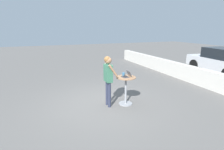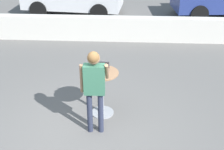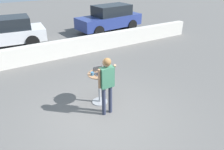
{
  "view_description": "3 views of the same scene",
  "coord_description": "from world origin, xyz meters",
  "px_view_note": "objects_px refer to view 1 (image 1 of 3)",
  "views": [
    {
      "loc": [
        5.62,
        -1.95,
        2.68
      ],
      "look_at": [
        0.09,
        0.27,
        1.09
      ],
      "focal_mm": 28.0,
      "sensor_mm": 36.0,
      "label": 1
    },
    {
      "loc": [
        0.81,
        -4.98,
        4.04
      ],
      "look_at": [
        0.53,
        0.29,
        1.2
      ],
      "focal_mm": 50.0,
      "sensor_mm": 36.0,
      "label": 2
    },
    {
      "loc": [
        -2.4,
        -4.58,
        3.96
      ],
      "look_at": [
        0.46,
        0.23,
        1.15
      ],
      "focal_mm": 35.0,
      "sensor_mm": 36.0,
      "label": 3
    }
  ],
  "objects_px": {
    "laptop": "(127,76)",
    "standing_person": "(108,75)",
    "cafe_table": "(126,87)",
    "coffee_mug": "(124,74)",
    "parked_car_further_down": "(222,61)"
  },
  "relations": [
    {
      "from": "cafe_table",
      "to": "coffee_mug",
      "type": "distance_m",
      "value": 0.48
    },
    {
      "from": "parked_car_further_down",
      "to": "cafe_table",
      "type": "bearing_deg",
      "value": -76.46
    },
    {
      "from": "cafe_table",
      "to": "coffee_mug",
      "type": "xyz_separation_m",
      "value": [
        -0.22,
        0.01,
        0.43
      ]
    },
    {
      "from": "cafe_table",
      "to": "parked_car_further_down",
      "type": "xyz_separation_m",
      "value": [
        -1.75,
        7.28,
        0.16
      ]
    },
    {
      "from": "coffee_mug",
      "to": "parked_car_further_down",
      "type": "height_order",
      "value": "parked_car_further_down"
    },
    {
      "from": "laptop",
      "to": "coffee_mug",
      "type": "xyz_separation_m",
      "value": [
        -0.22,
        -0.01,
        0.0
      ]
    },
    {
      "from": "standing_person",
      "to": "parked_car_further_down",
      "type": "distance_m",
      "value": 8.11
    },
    {
      "from": "laptop",
      "to": "coffee_mug",
      "type": "bearing_deg",
      "value": -176.17
    },
    {
      "from": "laptop",
      "to": "standing_person",
      "type": "height_order",
      "value": "standing_person"
    },
    {
      "from": "laptop",
      "to": "standing_person",
      "type": "relative_size",
      "value": 0.18
    },
    {
      "from": "coffee_mug",
      "to": "standing_person",
      "type": "relative_size",
      "value": 0.07
    },
    {
      "from": "parked_car_further_down",
      "to": "laptop",
      "type": "bearing_deg",
      "value": -76.41
    },
    {
      "from": "coffee_mug",
      "to": "standing_person",
      "type": "height_order",
      "value": "standing_person"
    },
    {
      "from": "laptop",
      "to": "parked_car_further_down",
      "type": "xyz_separation_m",
      "value": [
        -1.76,
        7.26,
        -0.27
      ]
    },
    {
      "from": "cafe_table",
      "to": "parked_car_further_down",
      "type": "bearing_deg",
      "value": 103.54
    }
  ]
}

